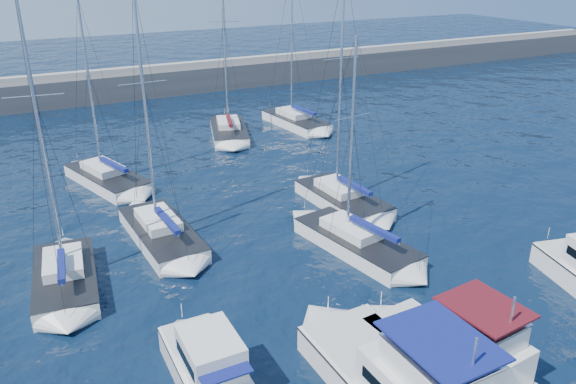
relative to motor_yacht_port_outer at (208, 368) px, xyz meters
name	(u,v)px	position (x,y,z in m)	size (l,w,h in m)	color
ground	(389,321)	(9.12, 0.24, -0.94)	(220.00, 220.00, 0.00)	black
breakwater	(132,87)	(9.12, 52.24, 0.11)	(160.00, 6.00, 4.45)	#424244
motor_yacht_port_outer	(208,368)	(0.00, 0.00, 0.00)	(2.48, 5.87, 3.20)	silver
motor_yacht_stbd_inner	(458,363)	(8.84, -4.52, 0.19)	(3.84, 8.07, 4.69)	silver
sailboat_mid_a	(65,278)	(-4.08, 10.47, -0.39)	(3.86, 7.47, 16.06)	silver
sailboat_mid_b	(161,233)	(1.78, 13.18, -0.42)	(3.47, 8.31, 15.24)	silver
sailboat_mid_c	(356,242)	(11.60, 6.79, -0.44)	(4.28, 8.55, 12.56)	silver
sailboat_mid_d	(342,198)	(14.30, 12.49, -0.40)	(3.59, 7.76, 16.03)	silver
sailboat_back_a	(107,178)	(0.64, 23.98, -0.43)	(5.30, 8.62, 13.87)	silver
sailboat_back_b	(229,131)	(13.34, 31.00, -0.40)	(5.40, 8.61, 16.88)	silver
sailboat_back_c	(296,121)	(20.68, 31.18, -0.41)	(3.92, 8.62, 15.86)	silver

